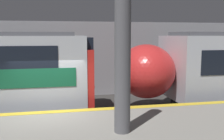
{
  "coord_description": "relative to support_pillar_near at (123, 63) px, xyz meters",
  "views": [
    {
      "loc": [
        0.39,
        -8.32,
        3.35
      ],
      "look_at": [
        2.28,
        0.89,
        2.1
      ],
      "focal_mm": 42.0,
      "sensor_mm": 36.0,
      "label": 1
    }
  ],
  "objects": [
    {
      "name": "station_rear_barrier",
      "position": [
        -1.9,
        8.3,
        -0.65
      ],
      "size": [
        50.0,
        0.15,
        4.08
      ],
      "color": "#939399",
      "rests_on": "ground"
    },
    {
      "name": "support_pillar_near",
      "position": [
        0.0,
        0.0,
        0.0
      ],
      "size": [
        0.39,
        0.39,
        3.46
      ],
      "color": "#56565B",
      "rests_on": "platform"
    },
    {
      "name": "ground_plane",
      "position": [
        -1.9,
        2.23,
        -2.69
      ],
      "size": [
        120.0,
        120.0,
        0.0
      ],
      "primitive_type": "plane",
      "color": "#33302D"
    }
  ]
}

